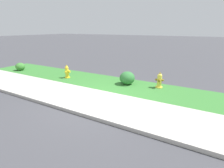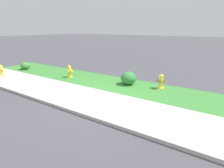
{
  "view_description": "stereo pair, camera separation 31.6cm",
  "coord_description": "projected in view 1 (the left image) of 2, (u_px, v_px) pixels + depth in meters",
  "views": [
    {
      "loc": [
        3.54,
        -5.01,
        2.65
      ],
      "look_at": [
        0.06,
        1.06,
        0.4
      ],
      "focal_mm": 28.0,
      "sensor_mm": 36.0,
      "label": 1
    },
    {
      "loc": [
        3.81,
        -4.85,
        2.65
      ],
      "look_at": [
        0.06,
        1.06,
        0.4
      ],
      "focal_mm": 28.0,
      "sensor_mm": 36.0,
      "label": 2
    }
  ],
  "objects": [
    {
      "name": "ground_plane",
      "position": [
        97.0,
        101.0,
        6.63
      ],
      "size": [
        120.0,
        120.0,
        0.0
      ],
      "primitive_type": "plane",
      "color": "#424247"
    },
    {
      "name": "sidewalk_pavement",
      "position": [
        97.0,
        101.0,
        6.62
      ],
      "size": [
        18.0,
        2.15,
        0.01
      ],
      "primitive_type": "cube",
      "color": "#BCB7AD",
      "rests_on": "ground"
    },
    {
      "name": "grass_verge",
      "position": [
        123.0,
        85.0,
        8.47
      ],
      "size": [
        18.0,
        2.32,
        0.01
      ],
      "primitive_type": "cube",
      "color": "#387A33",
      "rests_on": "ground"
    },
    {
      "name": "street_curb",
      "position": [
        76.0,
        112.0,
        5.65
      ],
      "size": [
        18.0,
        0.16,
        0.12
      ],
      "primitive_type": "cube",
      "color": "#BCB7AD",
      "rests_on": "ground"
    },
    {
      "name": "fire_hydrant_by_grass_verge",
      "position": [
        67.0,
        72.0,
        9.62
      ],
      "size": [
        0.35,
        0.38,
        0.71
      ],
      "rotation": [
        0.0,
        0.0,
        4.9
      ],
      "color": "yellow",
      "rests_on": "ground"
    },
    {
      "name": "fire_hydrant_at_driveway",
      "position": [
        159.0,
        80.0,
        8.02
      ],
      "size": [
        0.4,
        0.37,
        0.72
      ],
      "rotation": [
        0.0,
        0.0,
        3.3
      ],
      "color": "yellow",
      "rests_on": "ground"
    },
    {
      "name": "shrub_bush_near_lamp",
      "position": [
        20.0,
        67.0,
        11.37
      ],
      "size": [
        0.58,
        0.58,
        0.49
      ],
      "color": "#3D7F33",
      "rests_on": "ground"
    },
    {
      "name": "shrub_bush_mid_verge",
      "position": [
        127.0,
        78.0,
        8.54
      ],
      "size": [
        0.74,
        0.74,
        0.63
      ],
      "color": "#337538",
      "rests_on": "ground"
    }
  ]
}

